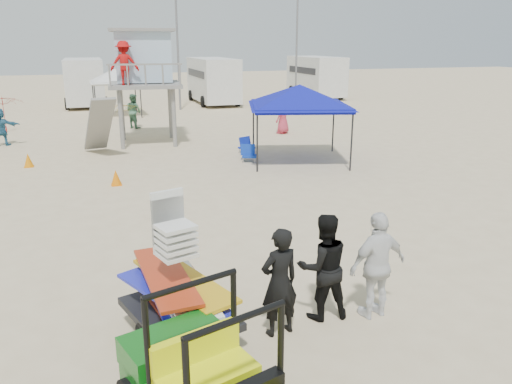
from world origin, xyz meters
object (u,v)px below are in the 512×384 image
object	(u,v)px
lifeguard_tower	(141,61)
canopy_blue	(300,88)
surf_trailer	(177,289)
man_left	(279,282)

from	to	relation	value
lifeguard_tower	canopy_blue	size ratio (longest dim) A/B	1.13
surf_trailer	canopy_blue	world-z (taller)	canopy_blue
surf_trailer	lifeguard_tower	size ratio (longest dim) A/B	0.50
surf_trailer	lifeguard_tower	distance (m)	16.32
surf_trailer	man_left	xyz separation A→B (m)	(1.51, -0.30, 0.02)
man_left	canopy_blue	distance (m)	12.09
man_left	canopy_blue	xyz separation A→B (m)	(4.90, 10.89, 1.86)
man_left	canopy_blue	world-z (taller)	canopy_blue
man_left	canopy_blue	size ratio (longest dim) A/B	0.41
surf_trailer	man_left	world-z (taller)	surf_trailer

